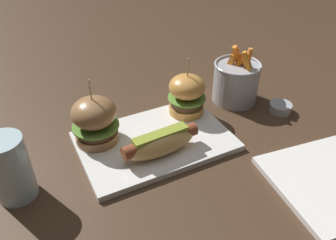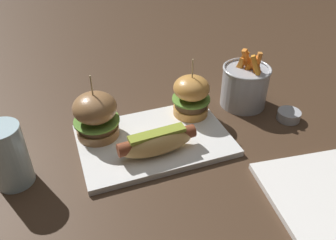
{
  "view_description": "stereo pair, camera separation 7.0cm",
  "coord_description": "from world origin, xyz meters",
  "px_view_note": "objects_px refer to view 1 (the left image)",
  "views": [
    {
      "loc": [
        -0.24,
        -0.53,
        0.48
      ],
      "look_at": [
        0.03,
        0.0,
        0.05
      ],
      "focal_mm": 36.28,
      "sensor_mm": 36.0,
      "label": 1
    },
    {
      "loc": [
        -0.17,
        -0.56,
        0.48
      ],
      "look_at": [
        0.03,
        0.0,
        0.05
      ],
      "focal_mm": 36.28,
      "sensor_mm": 36.0,
      "label": 2
    }
  ],
  "objects_px": {
    "hot_dog": "(161,142)",
    "water_glass": "(10,169)",
    "slider_left": "(95,120)",
    "slider_right": "(187,94)",
    "side_plate": "(330,182)",
    "platter_main": "(155,141)",
    "sauce_ramekin": "(280,108)",
    "fries_bucket": "(236,81)"
  },
  "relations": [
    {
      "from": "hot_dog",
      "to": "water_glass",
      "type": "xyz_separation_m",
      "value": [
        -0.28,
        0.03,
        0.02
      ]
    },
    {
      "from": "slider_left",
      "to": "slider_right",
      "type": "bearing_deg",
      "value": 1.7
    },
    {
      "from": "slider_right",
      "to": "side_plate",
      "type": "bearing_deg",
      "value": -67.48
    },
    {
      "from": "platter_main",
      "to": "slider_left",
      "type": "height_order",
      "value": "slider_left"
    },
    {
      "from": "platter_main",
      "to": "hot_dog",
      "type": "distance_m",
      "value": 0.06
    },
    {
      "from": "side_plate",
      "to": "slider_right",
      "type": "bearing_deg",
      "value": 112.52
    },
    {
      "from": "platter_main",
      "to": "slider_left",
      "type": "distance_m",
      "value": 0.14
    },
    {
      "from": "platter_main",
      "to": "water_glass",
      "type": "bearing_deg",
      "value": -176.3
    },
    {
      "from": "sauce_ramekin",
      "to": "side_plate",
      "type": "relative_size",
      "value": 0.26
    },
    {
      "from": "slider_left",
      "to": "slider_right",
      "type": "relative_size",
      "value": 1.03
    },
    {
      "from": "hot_dog",
      "to": "slider_left",
      "type": "bearing_deg",
      "value": 135.76
    },
    {
      "from": "hot_dog",
      "to": "slider_right",
      "type": "height_order",
      "value": "slider_right"
    },
    {
      "from": "platter_main",
      "to": "slider_right",
      "type": "height_order",
      "value": "slider_right"
    },
    {
      "from": "hot_dog",
      "to": "side_plate",
      "type": "distance_m",
      "value": 0.34
    },
    {
      "from": "slider_left",
      "to": "side_plate",
      "type": "bearing_deg",
      "value": -41.36
    },
    {
      "from": "water_glass",
      "to": "sauce_ramekin",
      "type": "bearing_deg",
      "value": -0.83
    },
    {
      "from": "fries_bucket",
      "to": "sauce_ramekin",
      "type": "distance_m",
      "value": 0.13
    },
    {
      "from": "platter_main",
      "to": "side_plate",
      "type": "height_order",
      "value": "platter_main"
    },
    {
      "from": "platter_main",
      "to": "slider_right",
      "type": "xyz_separation_m",
      "value": [
        0.11,
        0.06,
        0.06
      ]
    },
    {
      "from": "hot_dog",
      "to": "fries_bucket",
      "type": "distance_m",
      "value": 0.3
    },
    {
      "from": "platter_main",
      "to": "sauce_ramekin",
      "type": "height_order",
      "value": "sauce_ramekin"
    },
    {
      "from": "fries_bucket",
      "to": "water_glass",
      "type": "xyz_separation_m",
      "value": [
        -0.56,
        -0.09,
        0.01
      ]
    },
    {
      "from": "hot_dog",
      "to": "water_glass",
      "type": "relative_size",
      "value": 1.31
    },
    {
      "from": "side_plate",
      "to": "water_glass",
      "type": "bearing_deg",
      "value": 155.5
    },
    {
      "from": "sauce_ramekin",
      "to": "platter_main",
      "type": "bearing_deg",
      "value": 175.28
    },
    {
      "from": "slider_right",
      "to": "fries_bucket",
      "type": "bearing_deg",
      "value": 4.61
    },
    {
      "from": "slider_right",
      "to": "side_plate",
      "type": "distance_m",
      "value": 0.36
    },
    {
      "from": "fries_bucket",
      "to": "sauce_ramekin",
      "type": "xyz_separation_m",
      "value": [
        0.07,
        -0.1,
        -0.04
      ]
    },
    {
      "from": "hot_dog",
      "to": "sauce_ramekin",
      "type": "height_order",
      "value": "hot_dog"
    },
    {
      "from": "slider_right",
      "to": "water_glass",
      "type": "bearing_deg",
      "value": -168.83
    },
    {
      "from": "platter_main",
      "to": "slider_left",
      "type": "bearing_deg",
      "value": 154.35
    },
    {
      "from": "slider_right",
      "to": "side_plate",
      "type": "relative_size",
      "value": 0.67
    },
    {
      "from": "hot_dog",
      "to": "side_plate",
      "type": "xyz_separation_m",
      "value": [
        0.26,
        -0.22,
        -0.04
      ]
    },
    {
      "from": "sauce_ramekin",
      "to": "water_glass",
      "type": "distance_m",
      "value": 0.63
    },
    {
      "from": "hot_dog",
      "to": "slider_right",
      "type": "xyz_separation_m",
      "value": [
        0.12,
        0.11,
        0.02
      ]
    },
    {
      "from": "slider_left",
      "to": "water_glass",
      "type": "xyz_separation_m",
      "value": [
        -0.18,
        -0.07,
        -0.0
      ]
    },
    {
      "from": "fries_bucket",
      "to": "water_glass",
      "type": "bearing_deg",
      "value": -170.61
    },
    {
      "from": "water_glass",
      "to": "fries_bucket",
      "type": "bearing_deg",
      "value": 9.39
    },
    {
      "from": "slider_left",
      "to": "water_glass",
      "type": "height_order",
      "value": "slider_left"
    },
    {
      "from": "slider_left",
      "to": "fries_bucket",
      "type": "bearing_deg",
      "value": 2.87
    },
    {
      "from": "fries_bucket",
      "to": "water_glass",
      "type": "distance_m",
      "value": 0.56
    },
    {
      "from": "hot_dog",
      "to": "fries_bucket",
      "type": "height_order",
      "value": "fries_bucket"
    }
  ]
}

